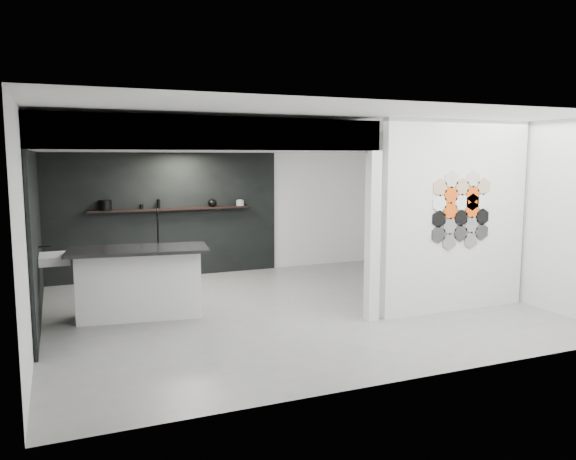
% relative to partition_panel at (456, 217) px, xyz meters
% --- Properties ---
extents(floor, '(7.00, 6.00, 0.01)m').
position_rel_partition_panel_xyz_m(floor, '(-2.23, 1.00, -1.40)').
color(floor, slate).
extents(partition_panel, '(2.45, 0.15, 2.80)m').
position_rel_partition_panel_xyz_m(partition_panel, '(0.00, 0.00, 0.00)').
color(partition_panel, silver).
rests_on(partition_panel, floor).
extents(bay_clad_back, '(4.40, 0.04, 2.35)m').
position_rel_partition_panel_xyz_m(bay_clad_back, '(-3.52, 3.97, -0.22)').
color(bay_clad_back, black).
rests_on(bay_clad_back, floor).
extents(bay_clad_left, '(0.04, 4.00, 2.35)m').
position_rel_partition_panel_xyz_m(bay_clad_left, '(-5.70, 2.00, -0.22)').
color(bay_clad_left, black).
rests_on(bay_clad_left, floor).
extents(bulkhead, '(4.40, 4.00, 0.40)m').
position_rel_partition_panel_xyz_m(bulkhead, '(-3.52, 2.00, 1.15)').
color(bulkhead, silver).
rests_on(bulkhead, corner_column).
extents(corner_column, '(0.16, 0.16, 2.35)m').
position_rel_partition_panel_xyz_m(corner_column, '(-1.41, 0.00, -0.22)').
color(corner_column, silver).
rests_on(corner_column, floor).
extents(fascia_beam, '(4.40, 0.16, 0.40)m').
position_rel_partition_panel_xyz_m(fascia_beam, '(-3.52, 0.08, 1.15)').
color(fascia_beam, silver).
rests_on(fascia_beam, corner_column).
extents(wall_basin, '(0.40, 0.60, 0.12)m').
position_rel_partition_panel_xyz_m(wall_basin, '(-5.46, 1.80, -0.55)').
color(wall_basin, silver).
rests_on(wall_basin, bay_clad_left).
extents(display_shelf, '(3.00, 0.15, 0.04)m').
position_rel_partition_panel_xyz_m(display_shelf, '(-3.43, 3.87, -0.10)').
color(display_shelf, black).
rests_on(display_shelf, bay_clad_back).
extents(kitchen_island, '(2.00, 1.11, 1.53)m').
position_rel_partition_panel_xyz_m(kitchen_island, '(-4.36, 1.40, -0.88)').
color(kitchen_island, silver).
rests_on(kitchen_island, floor).
extents(stockpot, '(0.23, 0.23, 0.18)m').
position_rel_partition_panel_xyz_m(stockpot, '(-4.60, 3.87, 0.01)').
color(stockpot, black).
rests_on(stockpot, display_shelf).
extents(kettle, '(0.18, 0.18, 0.14)m').
position_rel_partition_panel_xyz_m(kettle, '(-2.64, 3.87, -0.01)').
color(kettle, black).
rests_on(kettle, display_shelf).
extents(glass_bowl, '(0.15, 0.15, 0.11)m').
position_rel_partition_panel_xyz_m(glass_bowl, '(-2.08, 3.87, -0.03)').
color(glass_bowl, gray).
rests_on(glass_bowl, display_shelf).
extents(glass_vase, '(0.11, 0.11, 0.12)m').
position_rel_partition_panel_xyz_m(glass_vase, '(-2.08, 3.87, -0.02)').
color(glass_vase, gray).
rests_on(glass_vase, display_shelf).
extents(bottle_dark, '(0.06, 0.06, 0.17)m').
position_rel_partition_panel_xyz_m(bottle_dark, '(-3.66, 3.87, 0.00)').
color(bottle_dark, black).
rests_on(bottle_dark, display_shelf).
extents(utensil_cup, '(0.08, 0.08, 0.09)m').
position_rel_partition_panel_xyz_m(utensil_cup, '(-3.97, 3.87, -0.04)').
color(utensil_cup, black).
rests_on(utensil_cup, display_shelf).
extents(hex_tile_cluster, '(1.04, 0.02, 1.16)m').
position_rel_partition_panel_xyz_m(hex_tile_cluster, '(0.03, -0.09, 0.10)').
color(hex_tile_cluster, '#2D2D2D').
rests_on(hex_tile_cluster, partition_panel).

